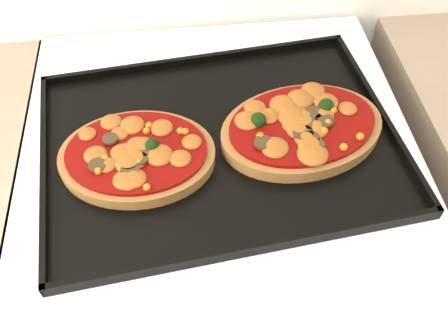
{
  "coord_description": "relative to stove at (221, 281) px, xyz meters",
  "views": [
    {
      "loc": [
        -0.09,
        1.21,
        1.47
      ],
      "look_at": [
        -0.04,
        1.65,
        0.92
      ],
      "focal_mm": 40.0,
      "sensor_mm": 36.0,
      "label": 1
    }
  ],
  "objects": [
    {
      "name": "stove",
      "position": [
        0.0,
        0.0,
        0.0
      ],
      "size": [
        0.6,
        0.6,
        0.91
      ],
      "primitive_type": "cube",
      "color": "white",
      "rests_on": "floor"
    },
    {
      "name": "baking_tray",
      "position": [
        0.0,
        -0.0,
        0.47
      ],
      "size": [
        0.55,
        0.43,
        0.02
      ],
      "primitive_type": "cube",
      "rotation": [
        0.0,
        0.0,
        0.11
      ],
      "color": "black",
      "rests_on": "stove"
    },
    {
      "name": "pizza_left",
      "position": [
        -0.12,
        -0.03,
        0.48
      ],
      "size": [
        0.23,
        0.18,
        0.03
      ],
      "primitive_type": null,
      "rotation": [
        0.0,
        0.0,
        -0.05
      ],
      "color": "#9D6036",
      "rests_on": "baking_tray"
    },
    {
      "name": "pizza_right",
      "position": [
        0.12,
        -0.0,
        0.48
      ],
      "size": [
        0.27,
        0.21,
        0.04
      ],
      "primitive_type": null,
      "rotation": [
        0.0,
        0.0,
        0.19
      ],
      "color": "#9D6036",
      "rests_on": "baking_tray"
    }
  ]
}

